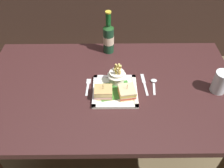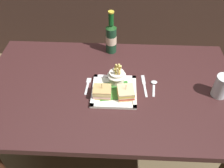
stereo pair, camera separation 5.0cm
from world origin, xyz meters
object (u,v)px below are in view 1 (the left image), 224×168
at_px(sandwich_half_right, 126,92).
at_px(spoon, 153,83).
at_px(fries_cup, 116,75).
at_px(beer_bottle, 108,37).
at_px(sandwich_half_left, 103,92).
at_px(fork, 87,86).
at_px(square_plate, 114,91).
at_px(water_glass, 219,83).
at_px(dining_table, 110,103).
at_px(knife, 144,83).

relative_size(sandwich_half_right, spoon, 0.81).
distance_m(sandwich_half_right, fries_cup, 0.12).
height_order(beer_bottle, spoon, beer_bottle).
bearing_deg(sandwich_half_left, fork, 137.55).
height_order(square_plate, water_glass, water_glass).
bearing_deg(fork, spoon, 2.99).
xyz_separation_m(dining_table, spoon, (0.24, 0.03, 0.14)).
relative_size(sandwich_half_left, knife, 0.55).
bearing_deg(fries_cup, spoon, -1.70).
xyz_separation_m(dining_table, fork, (-0.12, 0.01, 0.14)).
bearing_deg(dining_table, square_plate, -58.19).
height_order(sandwich_half_right, water_glass, water_glass).
relative_size(dining_table, spoon, 11.60).
distance_m(dining_table, beer_bottle, 0.40).
distance_m(sandwich_half_left, beer_bottle, 0.40).
bearing_deg(sandwich_half_left, beer_bottle, 86.06).
distance_m(fries_cup, knife, 0.16).
xyz_separation_m(sandwich_half_left, water_glass, (0.60, 0.04, 0.02)).
bearing_deg(dining_table, sandwich_half_right, -40.32).
height_order(square_plate, sandwich_half_left, sandwich_half_left).
xyz_separation_m(fork, spoon, (0.36, 0.02, 0.00)).
relative_size(dining_table, beer_bottle, 5.08).
bearing_deg(sandwich_half_right, knife, 42.77).
xyz_separation_m(sandwich_half_left, fries_cup, (0.07, 0.10, 0.02)).
relative_size(dining_table, fork, 10.86).
relative_size(beer_bottle, knife, 1.63).
bearing_deg(sandwich_half_left, fries_cup, 55.47).
height_order(water_glass, spoon, water_glass).
bearing_deg(water_glass, beer_bottle, 148.67).
bearing_deg(knife, fries_cup, 176.61).
bearing_deg(beer_bottle, fries_cup, -81.31).
bearing_deg(sandwich_half_left, knife, 23.01).
relative_size(sandwich_half_left, spoon, 0.76).
bearing_deg(fork, fries_cup, 9.02).
relative_size(fries_cup, spoon, 0.98).
bearing_deg(square_plate, water_glass, 0.79).
distance_m(dining_table, sandwich_half_left, 0.19).
height_order(beer_bottle, knife, beer_bottle).
height_order(dining_table, fries_cup, fries_cup).
xyz_separation_m(sandwich_half_left, sandwich_half_right, (0.12, 0.00, -0.00)).
bearing_deg(fries_cup, square_plate, -98.83).
distance_m(sandwich_half_right, water_glass, 0.48).
bearing_deg(fork, water_glass, -3.17).
relative_size(square_plate, spoon, 1.95).
bearing_deg(sandwich_half_right, spoon, 32.19).
relative_size(sandwich_half_right, water_glass, 0.79).
distance_m(sandwich_half_right, beer_bottle, 0.41).
bearing_deg(fries_cup, beer_bottle, 98.69).
distance_m(square_plate, fries_cup, 0.09).
xyz_separation_m(dining_table, water_glass, (0.56, -0.03, 0.19)).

